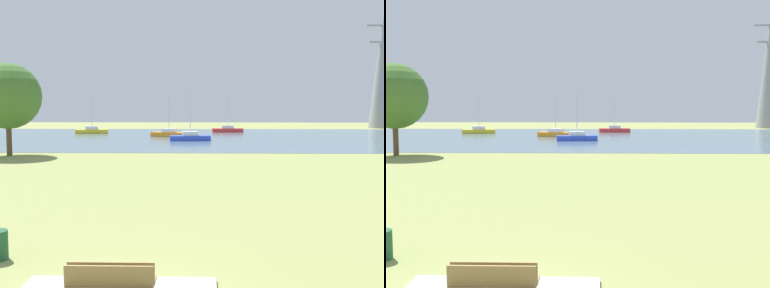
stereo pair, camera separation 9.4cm
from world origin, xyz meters
The scene contains 9 objects.
ground_plane centered at (0.00, 22.00, 0.00)m, with size 160.00×160.00×0.00m, color #8C9351.
bench_facing_water centered at (0.00, 0.27, 0.47)m, with size 1.80×0.48×0.89m.
water_surface centered at (0.00, 50.00, 0.01)m, with size 140.00×40.00×0.02m, color slate.
sailboat_orange centered at (-2.68, 50.53, 0.45)m, with size 5.03×2.97×5.81m.
sailboat_red centered at (5.73, 60.83, 0.44)m, with size 4.88×1.78×5.27m.
sailboat_blue centered at (0.35, 43.87, 0.45)m, with size 4.92×1.97×6.01m.
sailboat_yellow centered at (-14.82, 57.28, 0.45)m, with size 5.00×2.41×5.77m.
tree_mid_shore centered at (-14.34, 27.85, 4.96)m, with size 5.48×5.48×7.71m.
electricity_pylon centered at (35.26, 75.32, 11.83)m, with size 6.40×4.40×23.64m.
Camera 2 is at (1.97, -8.64, 4.18)m, focal length 41.44 mm.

